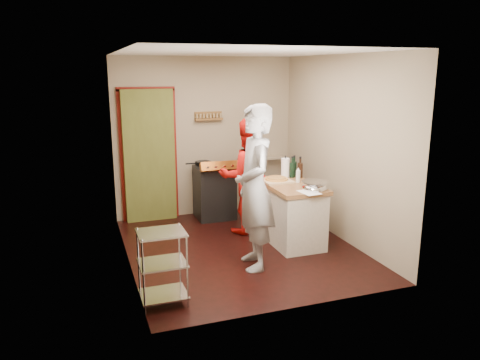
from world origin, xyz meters
The scene contains 10 objects.
floor centered at (0.00, 0.00, 0.00)m, with size 3.50×3.50×0.00m, color black.
back_wall centered at (-0.64, 1.78, 1.13)m, with size 3.00×0.44×2.60m.
left_wall centered at (-1.50, 0.00, 1.30)m, with size 0.04×3.50×2.60m, color gray.
right_wall centered at (1.50, 0.00, 1.30)m, with size 0.04×3.50×2.60m, color gray.
ceiling centered at (0.00, 0.00, 2.61)m, with size 3.00×3.50×0.02m, color white.
stove centered at (0.05, 1.42, 0.45)m, with size 0.60×0.63×1.00m.
wire_shelving centered at (-1.28, -1.20, 0.44)m, with size 0.48×0.40×0.80m.
island centered at (0.75, -0.01, 0.45)m, with size 0.67×1.22×1.16m.
person_stripe centered at (-0.04, -0.62, 1.00)m, with size 0.73×0.48×2.01m, color #BCBCC1.
person_red centered at (0.31, 0.61, 0.85)m, with size 0.83×0.65×1.71m, color red.
Camera 1 is at (-2.02, -5.69, 2.39)m, focal length 35.00 mm.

